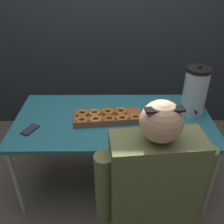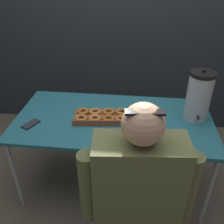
# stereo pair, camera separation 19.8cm
# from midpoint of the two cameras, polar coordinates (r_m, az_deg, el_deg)

# --- Properties ---
(ground_plane) EXTENTS (12.00, 12.00, 0.00)m
(ground_plane) POSITION_cam_midpoint_polar(r_m,az_deg,el_deg) (2.48, 2.68, -15.48)
(ground_plane) COLOR brown
(back_wall) EXTENTS (6.00, 0.11, 2.52)m
(back_wall) POSITION_cam_midpoint_polar(r_m,az_deg,el_deg) (2.82, 5.05, 20.34)
(back_wall) COLOR #23282D
(back_wall) RESTS_ON ground
(folding_table) EXTENTS (1.58, 0.80, 0.72)m
(folding_table) POSITION_cam_midpoint_polar(r_m,az_deg,el_deg) (2.04, 3.15, -2.50)
(folding_table) COLOR #236675
(folding_table) RESTS_ON ground
(donut_box) EXTENTS (0.57, 0.29, 0.05)m
(donut_box) POSITION_cam_midpoint_polar(r_m,az_deg,el_deg) (2.00, 1.63, -1.10)
(donut_box) COLOR brown
(donut_box) RESTS_ON folding_table
(coffee_urn) EXTENTS (0.19, 0.22, 0.42)m
(coffee_urn) POSITION_cam_midpoint_polar(r_m,az_deg,el_deg) (2.07, 21.86, 3.39)
(coffee_urn) COLOR #B7B7BC
(coffee_urn) RESTS_ON folding_table
(cell_phone) EXTENTS (0.13, 0.16, 0.01)m
(cell_phone) POSITION_cam_midpoint_polar(r_m,az_deg,el_deg) (2.01, -15.41, -2.77)
(cell_phone) COLOR black
(cell_phone) RESTS_ON folding_table
(person_seated) EXTENTS (0.64, 0.30, 1.28)m
(person_seated) POSITION_cam_midpoint_polar(r_m,az_deg,el_deg) (1.56, 9.54, -20.57)
(person_seated) COLOR #33332D
(person_seated) RESTS_ON ground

